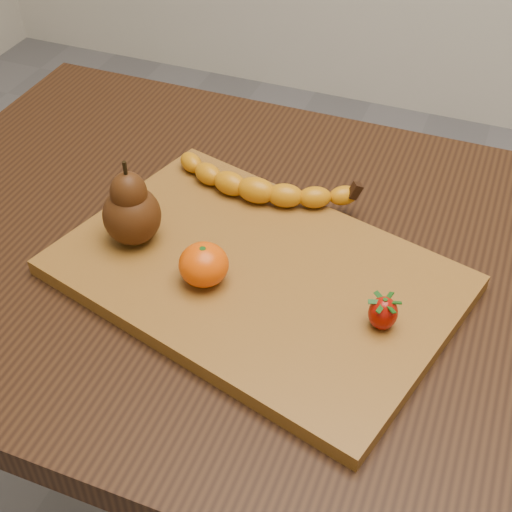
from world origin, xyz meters
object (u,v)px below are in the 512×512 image
at_px(pear, 130,202).
at_px(mandarin, 204,265).
at_px(table, 254,307).
at_px(cutting_board, 256,275).

height_order(pear, mandarin, pear).
xyz_separation_m(table, mandarin, (-0.03, -0.09, 0.14)).
height_order(table, cutting_board, cutting_board).
height_order(cutting_board, pear, pear).
distance_m(table, pear, 0.23).
relative_size(pear, mandarin, 1.92).
height_order(cutting_board, mandarin, mandarin).
bearing_deg(cutting_board, mandarin, -125.52).
distance_m(pear, mandarin, 0.12).
height_order(table, mandarin, mandarin).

